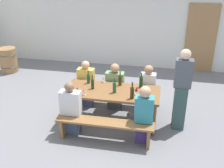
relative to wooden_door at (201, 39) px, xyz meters
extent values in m
plane|color=slate|center=(-2.09, -3.41, -1.05)|extent=(24.00, 24.00, 0.00)
cube|color=silver|center=(-2.09, 0.14, 0.55)|extent=(14.00, 0.20, 3.20)
cube|color=#9E7247|center=(0.00, 0.00, 0.00)|extent=(0.90, 0.06, 2.10)
cube|color=brown|center=(-2.09, -3.41, -0.33)|extent=(2.00, 0.87, 0.05)
cylinder|color=brown|center=(-3.01, -3.79, -0.70)|extent=(0.07, 0.07, 0.70)
cylinder|color=brown|center=(-1.17, -3.79, -0.70)|extent=(0.07, 0.07, 0.70)
cylinder|color=brown|center=(-3.01, -3.04, -0.70)|extent=(0.07, 0.07, 0.70)
cylinder|color=brown|center=(-1.17, -3.04, -0.70)|extent=(0.07, 0.07, 0.70)
cube|color=olive|center=(-2.09, -4.15, -0.62)|extent=(1.90, 0.30, 0.04)
cube|color=olive|center=(-2.94, -4.15, -0.84)|extent=(0.06, 0.24, 0.41)
cube|color=olive|center=(-1.24, -4.15, -0.84)|extent=(0.06, 0.24, 0.41)
cube|color=olive|center=(-2.09, -2.68, -0.62)|extent=(1.90, 0.30, 0.04)
cube|color=olive|center=(-2.94, -2.68, -0.84)|extent=(0.06, 0.24, 0.41)
cube|color=olive|center=(-1.24, -2.68, -0.84)|extent=(0.06, 0.24, 0.41)
cylinder|color=#143319|center=(-1.51, -3.13, -0.18)|extent=(0.08, 0.08, 0.24)
cylinder|color=#143319|center=(-1.51, -3.13, -0.02)|extent=(0.03, 0.03, 0.08)
cylinder|color=black|center=(-1.51, -3.13, 0.03)|extent=(0.03, 0.03, 0.01)
cylinder|color=#332814|center=(-1.97, -3.12, -0.19)|extent=(0.07, 0.07, 0.23)
cylinder|color=#332814|center=(-1.97, -3.12, -0.03)|extent=(0.02, 0.02, 0.08)
cylinder|color=black|center=(-1.97, -3.12, 0.02)|extent=(0.03, 0.03, 0.01)
cylinder|color=#234C2D|center=(-2.02, -3.50, -0.19)|extent=(0.07, 0.07, 0.22)
cylinder|color=#234C2D|center=(-2.02, -3.50, -0.04)|extent=(0.03, 0.03, 0.08)
cylinder|color=black|center=(-2.02, -3.50, 0.01)|extent=(0.03, 0.03, 0.01)
cylinder|color=#143319|center=(-2.51, -3.41, -0.20)|extent=(0.07, 0.07, 0.20)
cylinder|color=#143319|center=(-2.51, -3.41, -0.05)|extent=(0.02, 0.02, 0.09)
cylinder|color=black|center=(-2.51, -3.41, 0.00)|extent=(0.03, 0.03, 0.01)
cylinder|color=#194723|center=(-2.68, -3.15, -0.20)|extent=(0.07, 0.07, 0.21)
cylinder|color=#194723|center=(-2.68, -3.15, -0.05)|extent=(0.02, 0.02, 0.09)
cylinder|color=black|center=(-2.68, -3.15, 0.00)|extent=(0.03, 0.03, 0.01)
cylinder|color=#332814|center=(-1.64, -3.69, -0.18)|extent=(0.08, 0.08, 0.24)
cylinder|color=#332814|center=(-1.64, -3.69, -0.01)|extent=(0.03, 0.03, 0.10)
cylinder|color=black|center=(-1.64, -3.69, 0.04)|extent=(0.03, 0.03, 0.01)
cylinder|color=silver|center=(-2.75, -3.72, -0.30)|extent=(0.06, 0.06, 0.01)
cylinder|color=silver|center=(-2.75, -3.72, -0.26)|extent=(0.01, 0.01, 0.06)
cone|color=maroon|center=(-2.75, -3.72, -0.18)|extent=(0.07, 0.07, 0.10)
cylinder|color=silver|center=(-2.96, -3.70, -0.30)|extent=(0.06, 0.06, 0.01)
cylinder|color=silver|center=(-2.96, -3.70, -0.26)|extent=(0.01, 0.01, 0.06)
cone|color=beige|center=(-2.96, -3.70, -0.19)|extent=(0.08, 0.08, 0.08)
cylinder|color=silver|center=(-2.36, -3.05, -0.30)|extent=(0.06, 0.06, 0.01)
cylinder|color=silver|center=(-2.36, -3.05, -0.26)|extent=(0.01, 0.01, 0.07)
cone|color=#D18C93|center=(-2.36, -3.05, -0.19)|extent=(0.07, 0.07, 0.07)
cylinder|color=silver|center=(-1.57, -3.50, -0.30)|extent=(0.06, 0.06, 0.01)
cylinder|color=silver|center=(-1.57, -3.50, -0.26)|extent=(0.01, 0.01, 0.07)
cone|color=maroon|center=(-1.57, -3.50, -0.18)|extent=(0.07, 0.07, 0.08)
cylinder|color=silver|center=(-2.60, -3.73, -0.30)|extent=(0.06, 0.06, 0.01)
cylinder|color=silver|center=(-2.60, -3.73, -0.26)|extent=(0.01, 0.01, 0.07)
cone|color=#D18C93|center=(-2.60, -3.73, -0.18)|extent=(0.07, 0.07, 0.09)
cube|color=#39485E|center=(-2.81, -4.00, -0.83)|extent=(0.30, 0.24, 0.45)
cube|color=silver|center=(-2.81, -4.00, -0.35)|extent=(0.40, 0.20, 0.49)
sphere|color=#846047|center=(-2.81, -4.00, -0.01)|extent=(0.19, 0.19, 0.19)
cube|color=navy|center=(-1.36, -4.00, -0.83)|extent=(0.26, 0.24, 0.45)
cube|color=teal|center=(-1.36, -4.00, -0.34)|extent=(0.35, 0.20, 0.52)
sphere|color=tan|center=(-1.36, -4.00, 0.02)|extent=(0.21, 0.21, 0.21)
cube|color=#414770|center=(-2.83, -2.83, -0.83)|extent=(0.29, 0.24, 0.45)
cube|color=gold|center=(-2.83, -2.83, -0.35)|extent=(0.39, 0.20, 0.51)
sphere|color=tan|center=(-2.83, -2.83, 0.00)|extent=(0.19, 0.19, 0.19)
cube|color=#373C3B|center=(-2.14, -2.83, -0.83)|extent=(0.31, 0.24, 0.45)
cube|color=#729966|center=(-2.14, -2.83, -0.37)|extent=(0.42, 0.20, 0.47)
sphere|color=#A87A5B|center=(-2.14, -2.83, -0.03)|extent=(0.21, 0.21, 0.21)
cube|color=#404237|center=(-1.38, -2.83, -0.83)|extent=(0.26, 0.24, 0.45)
cube|color=silver|center=(-1.38, -2.83, -0.35)|extent=(0.34, 0.20, 0.50)
sphere|color=#A87A5B|center=(-1.38, -2.83, 0.00)|extent=(0.20, 0.20, 0.20)
cube|color=#34504D|center=(-0.68, -3.38, -0.57)|extent=(0.25, 0.24, 0.95)
cube|color=#4C515B|center=(-0.68, -3.38, 0.19)|extent=(0.33, 0.20, 0.57)
sphere|color=beige|center=(-0.68, -3.38, 0.58)|extent=(0.20, 0.20, 0.20)
cylinder|color=#9E7247|center=(-5.86, -1.19, -0.67)|extent=(0.53, 0.53, 0.77)
torus|color=#4C4C51|center=(-5.86, -1.19, -0.47)|extent=(0.56, 0.56, 0.02)
torus|color=#4C4C51|center=(-5.86, -1.19, -0.86)|extent=(0.56, 0.56, 0.02)
camera|label=1|loc=(-1.12, -8.35, 2.18)|focal=42.83mm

